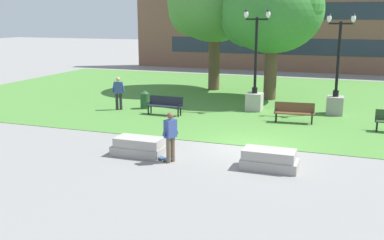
% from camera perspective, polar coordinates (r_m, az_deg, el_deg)
% --- Properties ---
extents(ground_plane, '(140.00, 140.00, 0.00)m').
position_cam_1_polar(ground_plane, '(17.03, 7.09, -3.37)').
color(ground_plane, gray).
extents(grass_lawn, '(40.00, 20.00, 0.02)m').
position_cam_1_polar(grass_lawn, '(26.64, 11.82, 2.45)').
color(grass_lawn, '#4C8438').
rests_on(grass_lawn, ground).
extents(concrete_block_center, '(1.80, 0.90, 0.64)m').
position_cam_1_polar(concrete_block_center, '(15.92, -6.79, -3.39)').
color(concrete_block_center, '#9E9991').
rests_on(concrete_block_center, ground).
extents(concrete_block_left, '(1.80, 0.90, 0.64)m').
position_cam_1_polar(concrete_block_left, '(14.63, 9.79, -4.99)').
color(concrete_block_left, '#9E9991').
rests_on(concrete_block_left, ground).
extents(person_skateboarder, '(0.42, 0.58, 1.71)m').
position_cam_1_polar(person_skateboarder, '(14.91, -2.75, -1.82)').
color(person_skateboarder, brown).
rests_on(person_skateboarder, ground).
extents(skateboard, '(1.02, 0.58, 0.14)m').
position_cam_1_polar(skateboard, '(15.42, -4.02, -4.73)').
color(skateboard, '#2D4C75').
rests_on(skateboard, ground).
extents(park_bench_near_right, '(1.84, 0.69, 0.90)m').
position_cam_1_polar(park_bench_near_right, '(21.07, 12.86, 1.09)').
color(park_bench_near_right, brown).
rests_on(park_bench_near_right, grass_lawn).
extents(park_bench_far_left, '(1.81, 0.56, 0.90)m').
position_cam_1_polar(park_bench_far_left, '(22.21, -3.44, 2.01)').
color(park_bench_far_left, '#1E232D').
rests_on(park_bench_far_left, grass_lawn).
extents(lamp_post_right, '(1.32, 0.80, 5.11)m').
position_cam_1_polar(lamp_post_right, '(23.32, 7.96, 3.72)').
color(lamp_post_right, '#ADA89E').
rests_on(lamp_post_right, grass_lawn).
extents(lamp_post_center, '(1.32, 0.80, 4.92)m').
position_cam_1_polar(lamp_post_center, '(23.25, 17.78, 3.11)').
color(lamp_post_center, gray).
rests_on(lamp_post_center, grass_lawn).
extents(tree_near_right, '(5.98, 5.70, 7.53)m').
position_cam_1_polar(tree_near_right, '(26.43, 10.07, 13.43)').
color(tree_near_right, brown).
rests_on(tree_near_right, grass_lawn).
extents(tree_far_left, '(6.35, 6.04, 8.25)m').
position_cam_1_polar(tree_far_left, '(29.64, 2.76, 14.66)').
color(tree_far_left, brown).
rests_on(tree_far_left, grass_lawn).
extents(trash_bin, '(0.49, 0.49, 0.96)m').
position_cam_1_polar(trash_bin, '(23.81, -6.00, 2.62)').
color(trash_bin, '#234C28').
rests_on(trash_bin, grass_lawn).
extents(person_bystander_near_lawn, '(0.70, 0.39, 1.71)m').
position_cam_1_polar(person_bystander_near_lawn, '(23.57, -9.32, 3.60)').
color(person_bystander_near_lawn, '#28282D').
rests_on(person_bystander_near_lawn, grass_lawn).
extents(building_facade_distant, '(28.54, 1.03, 9.47)m').
position_cam_1_polar(building_facade_distant, '(40.85, 12.12, 12.70)').
color(building_facade_distant, brown).
rests_on(building_facade_distant, ground).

